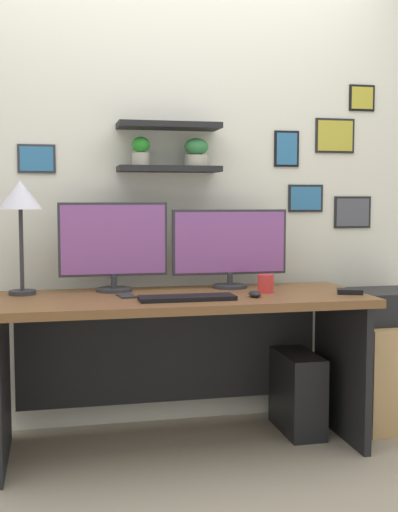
% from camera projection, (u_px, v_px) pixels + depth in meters
% --- Properties ---
extents(ground_plane, '(8.00, 8.00, 0.00)m').
position_uv_depth(ground_plane, '(181.00, 447.00, 3.24)').
color(ground_plane, tan).
extents(back_wall_assembly, '(4.40, 0.24, 2.70)m').
position_uv_depth(back_wall_assembly, '(166.00, 172.00, 3.55)').
color(back_wall_assembly, silver).
rests_on(back_wall_assembly, ground).
extents(desk, '(1.79, 0.68, 0.75)m').
position_uv_depth(desk, '(179.00, 335.00, 3.24)').
color(desk, brown).
rests_on(desk, ground).
extents(monitor_left, '(0.54, 0.18, 0.44)m').
position_uv_depth(monitor_left, '(113.00, 244.00, 3.30)').
color(monitor_left, '#2D2D33').
rests_on(monitor_left, desk).
extents(monitor_right, '(0.60, 0.18, 0.41)m').
position_uv_depth(monitor_right, '(230.00, 246.00, 3.43)').
color(monitor_right, '#2D2D33').
rests_on(monitor_right, desk).
extents(keyboard, '(0.44, 0.14, 0.02)m').
position_uv_depth(keyboard, '(188.00, 298.00, 3.02)').
color(keyboard, black).
rests_on(keyboard, desk).
extents(computer_mouse, '(0.06, 0.09, 0.03)m').
position_uv_depth(computer_mouse, '(255.00, 294.00, 3.11)').
color(computer_mouse, black).
rests_on(computer_mouse, desk).
extents(desk_lamp, '(0.20, 0.20, 0.55)m').
position_uv_depth(desk_lamp, '(20.00, 202.00, 3.16)').
color(desk_lamp, '#2D2D33').
rests_on(desk_lamp, desk).
extents(cell_phone, '(0.09, 0.15, 0.01)m').
position_uv_depth(cell_phone, '(126.00, 296.00, 3.13)').
color(cell_phone, '#2D2D33').
rests_on(cell_phone, desk).
extents(coffee_mug, '(0.08, 0.08, 0.09)m').
position_uv_depth(coffee_mug, '(266.00, 284.00, 3.26)').
color(coffee_mug, red).
rests_on(coffee_mug, desk).
extents(scissors_tray, '(0.14, 0.12, 0.02)m').
position_uv_depth(scissors_tray, '(350.00, 291.00, 3.22)').
color(scissors_tray, black).
rests_on(scissors_tray, desk).
extents(drawer_cabinet, '(0.44, 0.50, 0.55)m').
position_uv_depth(drawer_cabinet, '(389.00, 371.00, 3.60)').
color(drawer_cabinet, tan).
rests_on(drawer_cabinet, ground).
extents(printer, '(0.38, 0.34, 0.17)m').
position_uv_depth(printer, '(391.00, 306.00, 3.56)').
color(printer, black).
rests_on(printer, drawer_cabinet).
extents(computer_tower_right, '(0.18, 0.40, 0.41)m').
position_uv_depth(computer_tower_right, '(297.00, 392.00, 3.45)').
color(computer_tower_right, black).
rests_on(computer_tower_right, ground).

